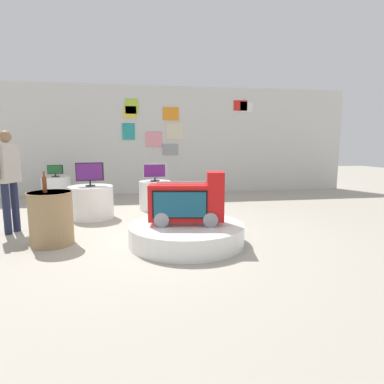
{
  "coord_description": "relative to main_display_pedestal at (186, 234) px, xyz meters",
  "views": [
    {
      "loc": [
        -0.35,
        -5.08,
        1.51
      ],
      "look_at": [
        0.49,
        0.07,
        0.73
      ],
      "focal_mm": 29.92,
      "sensor_mm": 36.0,
      "label": 1
    }
  ],
  "objects": [
    {
      "name": "display_pedestal_left_rear",
      "position": [
        -2.87,
        4.11,
        0.18
      ],
      "size": [
        0.73,
        0.73,
        0.66
      ],
      "primitive_type": "cylinder",
      "color": "white",
      "rests_on": "ground"
    },
    {
      "name": "main_display_pedestal",
      "position": [
        0.0,
        0.0,
        0.0
      ],
      "size": [
        1.76,
        1.76,
        0.3
      ],
      "primitive_type": "cylinder",
      "color": "white",
      "rests_on": "ground"
    },
    {
      "name": "tv_on_left_rear",
      "position": [
        -2.87,
        4.11,
        0.67
      ],
      "size": [
        0.38,
        0.2,
        0.31
      ],
      "color": "black",
      "rests_on": "display_pedestal_left_rear"
    },
    {
      "name": "shopper_browsing_near_truck",
      "position": [
        -2.86,
        1.07,
        0.87
      ],
      "size": [
        0.32,
        0.53,
        1.73
      ],
      "color": "#1E233F",
      "rests_on": "ground"
    },
    {
      "name": "tv_on_center_rear",
      "position": [
        -1.68,
        2.0,
        0.78
      ],
      "size": [
        0.54,
        0.19,
        0.48
      ],
      "color": "black",
      "rests_on": "display_pedestal_center_rear"
    },
    {
      "name": "display_pedestal_right_rear",
      "position": [
        -0.35,
        2.68,
        0.18
      ],
      "size": [
        0.73,
        0.73,
        0.66
      ],
      "primitive_type": "cylinder",
      "color": "white",
      "rests_on": "ground"
    },
    {
      "name": "ground_plane",
      "position": [
        -0.33,
        0.38,
        -0.15
      ],
      "size": [
        30.0,
        30.0,
        0.0
      ],
      "primitive_type": "plane",
      "color": "#A8A091"
    },
    {
      "name": "side_table_round",
      "position": [
        -2.02,
        0.28,
        0.26
      ],
      "size": [
        0.65,
        0.65,
        0.81
      ],
      "color": "#9E7F56",
      "rests_on": "ground"
    },
    {
      "name": "bottle_on_side_table",
      "position": [
        -2.06,
        0.22,
        0.78
      ],
      "size": [
        0.06,
        0.06,
        0.31
      ],
      "color": "brown",
      "rests_on": "side_table_round"
    },
    {
      "name": "back_wall_display",
      "position": [
        -0.32,
        5.22,
        1.47
      ],
      "size": [
        12.54,
        0.13,
        3.23
      ],
      "color": "silver",
      "rests_on": "ground"
    },
    {
      "name": "tv_on_right_rear",
      "position": [
        -0.35,
        2.68,
        0.73
      ],
      "size": [
        0.54,
        0.21,
        0.4
      ],
      "color": "black",
      "rests_on": "display_pedestal_right_rear"
    },
    {
      "name": "novelty_firetruck_tv",
      "position": [
        0.02,
        -0.01,
        0.48
      ],
      "size": [
        1.16,
        0.57,
        0.8
      ],
      "color": "gray",
      "rests_on": "main_display_pedestal"
    },
    {
      "name": "display_pedestal_center_rear",
      "position": [
        -1.68,
        2.0,
        0.18
      ],
      "size": [
        0.89,
        0.89,
        0.66
      ],
      "primitive_type": "cylinder",
      "color": "white",
      "rests_on": "ground"
    }
  ]
}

